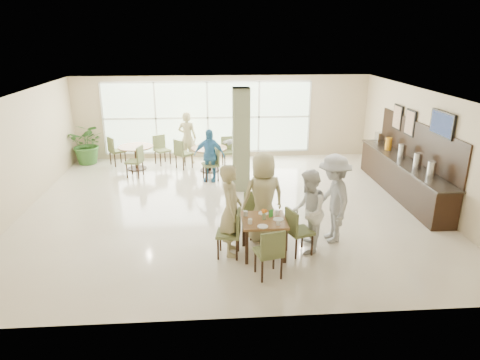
{
  "coord_description": "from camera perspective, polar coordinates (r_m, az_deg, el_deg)",
  "views": [
    {
      "loc": [
        -0.42,
        -10.0,
        4.17
      ],
      "look_at": [
        0.2,
        -1.2,
        1.1
      ],
      "focal_mm": 32.0,
      "sensor_mm": 36.0,
      "label": 1
    }
  ],
  "objects": [
    {
      "name": "tabletop_clutter",
      "position": [
        8.24,
        3.36,
        -4.91
      ],
      "size": [
        0.75,
        0.81,
        0.21
      ],
      "color": "white",
      "rests_on": "main_table"
    },
    {
      "name": "adult_a",
      "position": [
        12.45,
        -4.13,
        3.3
      ],
      "size": [
        0.99,
        0.69,
        1.55
      ],
      "primitive_type": "imported",
      "rotation": [
        0.0,
        0.0,
        -0.21
      ],
      "color": "teal",
      "rests_on": "ground"
    },
    {
      "name": "chairs_table_left",
      "position": [
        14.04,
        -13.43,
        3.39
      ],
      "size": [
        2.09,
        1.85,
        0.95
      ],
      "color": "#5A6437",
      "rests_on": "ground"
    },
    {
      "name": "teen_far",
      "position": [
        8.83,
        3.1,
        -2.3
      ],
      "size": [
        1.02,
        0.72,
        1.88
      ],
      "primitive_type": "imported",
      "rotation": [
        0.0,
        0.0,
        3.4
      ],
      "color": "tan",
      "rests_on": "ground"
    },
    {
      "name": "chairs_main_table",
      "position": [
        8.39,
        3.1,
        -6.96
      ],
      "size": [
        1.95,
        2.14,
        0.95
      ],
      "color": "#5A6437",
      "rests_on": "ground"
    },
    {
      "name": "ground",
      "position": [
        10.84,
        -1.51,
        -3.44
      ],
      "size": [
        10.0,
        10.0,
        0.0
      ],
      "primitive_type": "plane",
      "color": "beige",
      "rests_on": "ground"
    },
    {
      "name": "adult_b",
      "position": [
        13.38,
        -0.33,
        4.34
      ],
      "size": [
        1.1,
        1.5,
        1.49
      ],
      "primitive_type": "imported",
      "rotation": [
        0.0,
        0.0,
        -1.15
      ],
      "color": "white",
      "rests_on": "ground"
    },
    {
      "name": "chairs_table_right",
      "position": [
        13.42,
        -4.31,
        3.14
      ],
      "size": [
        2.03,
        1.88,
        0.95
      ],
      "color": "#5A6437",
      "rests_on": "ground"
    },
    {
      "name": "buffet_counter",
      "position": [
        12.24,
        20.91,
        0.69
      ],
      "size": [
        0.64,
        4.7,
        1.95
      ],
      "color": "black",
      "rests_on": "ground"
    },
    {
      "name": "round_table_right",
      "position": [
        13.43,
        -4.12,
        3.61
      ],
      "size": [
        1.11,
        1.11,
        0.75
      ],
      "color": "brown",
      "rests_on": "ground"
    },
    {
      "name": "teen_left",
      "position": [
        8.25,
        -1.22,
        -4.04
      ],
      "size": [
        0.45,
        0.67,
        1.83
      ],
      "primitive_type": "imported",
      "rotation": [
        0.0,
        0.0,
        1.56
      ],
      "color": "tan",
      "rests_on": "ground"
    },
    {
      "name": "teen_right",
      "position": [
        8.48,
        9.08,
        -4.19
      ],
      "size": [
        0.81,
        0.94,
        1.68
      ],
      "primitive_type": "imported",
      "rotation": [
        0.0,
        0.0,
        -1.81
      ],
      "color": "white",
      "rests_on": "ground"
    },
    {
      "name": "main_table",
      "position": [
        8.32,
        3.2,
        -5.91
      ],
      "size": [
        0.86,
        0.86,
        0.75
      ],
      "color": "brown",
      "rests_on": "ground"
    },
    {
      "name": "framed_art_a",
      "position": [
        12.46,
        21.73,
        7.1
      ],
      "size": [
        0.05,
        0.55,
        0.7
      ],
      "color": "black",
      "rests_on": "ground"
    },
    {
      "name": "window_bank",
      "position": [
        14.72,
        -4.33,
        8.28
      ],
      "size": [
        7.0,
        0.04,
        7.0
      ],
      "color": "silver",
      "rests_on": "ground"
    },
    {
      "name": "wall_tv",
      "position": [
        11.01,
        25.36,
        6.77
      ],
      "size": [
        0.06,
        1.0,
        0.58
      ],
      "color": "black",
      "rests_on": "ground"
    },
    {
      "name": "column",
      "position": [
        11.57,
        0.15,
        5.33
      ],
      "size": [
        0.45,
        0.45,
        2.8
      ],
      "primitive_type": "cube",
      "color": "#707853",
      "rests_on": "ground"
    },
    {
      "name": "room_shell",
      "position": [
        10.31,
        -1.59,
        5.33
      ],
      "size": [
        10.0,
        10.0,
        10.0
      ],
      "color": "white",
      "rests_on": "ground"
    },
    {
      "name": "adult_standing",
      "position": [
        14.29,
        -7.04,
        5.63
      ],
      "size": [
        0.72,
        0.58,
        1.72
      ],
      "primitive_type": "imported",
      "rotation": [
        0.0,
        0.0,
        2.84
      ],
      "color": "tan",
      "rests_on": "ground"
    },
    {
      "name": "round_table_left",
      "position": [
        13.98,
        -13.72,
        3.72
      ],
      "size": [
        1.11,
        1.11,
        0.75
      ],
      "color": "brown",
      "rests_on": "ground"
    },
    {
      "name": "framed_art_b",
      "position": [
        13.17,
        20.28,
        7.86
      ],
      "size": [
        0.05,
        0.55,
        0.7
      ],
      "color": "black",
      "rests_on": "ground"
    },
    {
      "name": "potted_plant",
      "position": [
        15.0,
        -19.63,
        4.61
      ],
      "size": [
        1.37,
        1.37,
        1.36
      ],
      "primitive_type": "imported",
      "rotation": [
        0.0,
        0.0,
        -0.12
      ],
      "color": "#346528",
      "rests_on": "ground"
    },
    {
      "name": "teen_standing",
      "position": [
        8.96,
        12.33,
        -2.44
      ],
      "size": [
        0.75,
        1.24,
        1.87
      ],
      "primitive_type": "imported",
      "rotation": [
        0.0,
        0.0,
        -1.52
      ],
      "color": "#A9A9AB",
      "rests_on": "ground"
    }
  ]
}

